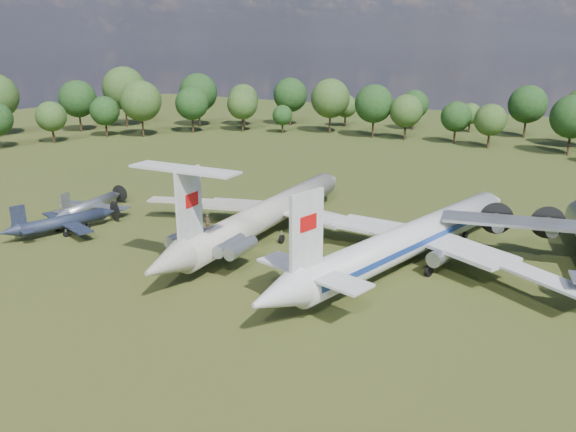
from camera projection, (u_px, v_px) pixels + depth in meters
The scene contains 6 objects.
ground at pixel (223, 235), 70.98m from camera, with size 300.00×300.00×0.00m, color #223F15.
il62_airliner at pixel (269, 218), 69.95m from camera, with size 36.37×47.28×4.64m, color silver, non-canonical shape.
tu104_jet at pixel (411, 245), 60.29m from camera, with size 36.81×49.08×4.91m, color silver, non-canonical shape.
small_prop_west at pixel (63, 225), 71.09m from camera, with size 11.77×16.06×2.35m, color black, non-canonical shape.
small_prop_northwest at pixel (91, 207), 78.70m from camera, with size 11.11×15.15×2.22m, color #A8ABB0, non-canonical shape.
person_on_il62 at pixel (207, 222), 57.99m from camera, with size 0.63×0.41×1.73m, color brown.
Camera 1 is at (42.16, -52.87, 23.23)m, focal length 35.00 mm.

